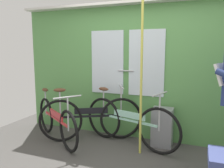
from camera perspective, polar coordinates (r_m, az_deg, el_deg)
name	(u,v)px	position (r m, az deg, el deg)	size (l,w,h in m)	color
train_door_wall	(138,69)	(3.92, 6.44, 3.67)	(4.34, 0.28, 2.30)	#56934C
bicycle_near_door	(91,118)	(3.92, -5.31, -8.51)	(1.55, 0.88, 0.93)	black
bicycle_leaning_behind	(128,122)	(3.72, 4.13, -9.52)	(1.70, 0.64, 0.92)	black
bicycle_by_pole	(56,121)	(4.01, -13.84, -8.85)	(1.40, 0.98, 0.86)	black
trash_bin_by_wall	(162,127)	(3.80, 12.44, -10.43)	(0.32, 0.28, 0.61)	gray
handrail_pole	(141,78)	(3.28, 7.33, 1.47)	(0.04, 0.04, 2.26)	#C6C14C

